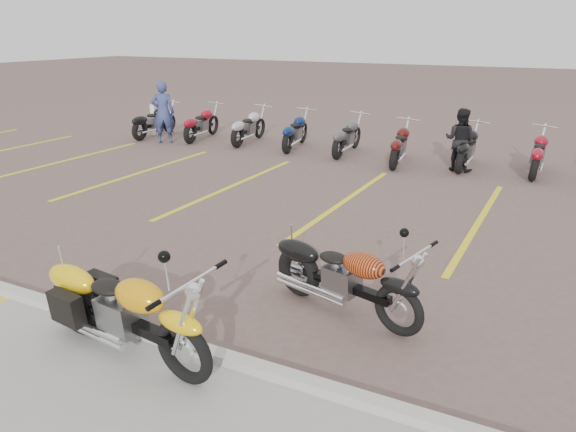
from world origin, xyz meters
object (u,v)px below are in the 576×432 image
flame_cruiser (343,279)px  person_a (163,112)px  person_b (460,140)px  bollard (154,120)px  yellow_cruiser (124,313)px

flame_cruiser → person_a: size_ratio=1.15×
person_a → person_b: size_ratio=1.21×
person_b → person_a: bearing=10.4°
person_a → person_b: (8.85, 0.56, -0.16)m
flame_cruiser → bollard: size_ratio=2.17×
yellow_cruiser → person_b: size_ratio=1.58×
person_a → yellow_cruiser: bearing=97.1°
flame_cruiser → bollard: (-10.32, 8.65, 0.05)m
flame_cruiser → person_b: bearing=107.7°
person_b → bollard: bearing=4.5°
flame_cruiser → person_a: 11.92m
yellow_cruiser → bollard: bearing=136.6°
flame_cruiser → person_b: (-0.26, 8.25, 0.32)m
yellow_cruiser → person_b: person_b is taller
yellow_cruiser → flame_cruiser: yellow_cruiser is taller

